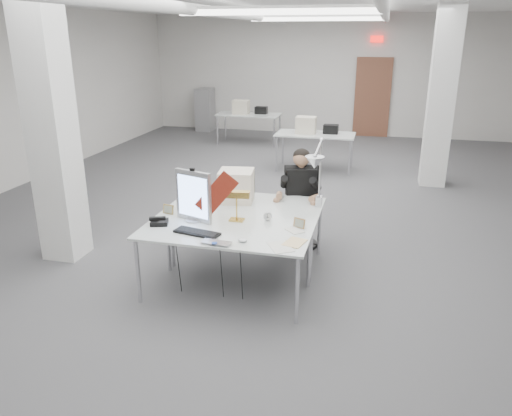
{
  "coord_description": "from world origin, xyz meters",
  "views": [
    {
      "loc": [
        1.5,
        -7.12,
        2.72
      ],
      "look_at": [
        0.21,
        -2.0,
        0.85
      ],
      "focal_mm": 35.0,
      "sensor_mm": 36.0,
      "label": 1
    }
  ],
  "objects": [
    {
      "name": "desk_clock",
      "position": [
        0.37,
        -2.11,
        0.81
      ],
      "size": [
        0.1,
        0.06,
        0.09
      ],
      "primitive_type": "cylinder",
      "rotation": [
        1.57,
        0.0,
        0.42
      ],
      "color": "#B7B7BC",
      "rests_on": "desk_main"
    },
    {
      "name": "filing_cabinet",
      "position": [
        -3.5,
        6.65,
        0.6
      ],
      "size": [
        0.45,
        0.55,
        1.2
      ],
      "primitive_type": "cube",
      "color": "gray",
      "rests_on": "room_shell"
    },
    {
      "name": "desk_phone",
      "position": [
        -0.74,
        -2.51,
        0.78
      ],
      "size": [
        0.23,
        0.22,
        0.05
      ],
      "primitive_type": "cube",
      "rotation": [
        0.0,
        0.0,
        0.32
      ],
      "color": "black",
      "rests_on": "desk_main"
    },
    {
      "name": "beige_monitor",
      "position": [
        -0.16,
        -1.53,
        0.95
      ],
      "size": [
        0.46,
        0.44,
        0.39
      ],
      "primitive_type": "cube",
      "rotation": [
        0.0,
        0.0,
        0.14
      ],
      "color": "beige",
      "rests_on": "desk_second"
    },
    {
      "name": "paper_stack_b",
      "position": [
        0.76,
        -2.64,
        0.76
      ],
      "size": [
        0.24,
        0.29,
        0.01
      ],
      "primitive_type": "cube",
      "rotation": [
        0.0,
        0.0,
        -0.25
      ],
      "color": "#F2CF91",
      "rests_on": "desk_main"
    },
    {
      "name": "picture_frame_right",
      "position": [
        0.74,
        -2.23,
        0.81
      ],
      "size": [
        0.14,
        0.08,
        0.11
      ],
      "primitive_type": "cube",
      "rotation": [
        -0.21,
        0.0,
        -0.37
      ],
      "color": "tan",
      "rests_on": "desk_main"
    },
    {
      "name": "desk_main",
      "position": [
        0.0,
        -2.5,
        0.74
      ],
      "size": [
        1.8,
        0.9,
        0.02
      ],
      "primitive_type": "cube",
      "color": "silver",
      "rests_on": "room_shell"
    },
    {
      "name": "office_chair",
      "position": [
        0.56,
        -1.0,
        0.51
      ],
      "size": [
        0.62,
        0.62,
        1.01
      ],
      "primitive_type": null,
      "rotation": [
        0.0,
        0.0,
        0.28
      ],
      "color": "black",
      "rests_on": "room_shell"
    },
    {
      "name": "seated_person",
      "position": [
        0.56,
        -1.05,
        0.9
      ],
      "size": [
        0.62,
        0.71,
        0.89
      ],
      "primitive_type": null,
      "rotation": [
        0.0,
        0.0,
        0.28
      ],
      "color": "black",
      "rests_on": "office_chair"
    },
    {
      "name": "bg_desk_a",
      "position": [
        0.2,
        3.0,
        0.74
      ],
      "size": [
        1.6,
        0.8,
        0.02
      ],
      "primitive_type": "cube",
      "color": "silver",
      "rests_on": "room_shell"
    },
    {
      "name": "monitor",
      "position": [
        -0.42,
        -2.3,
        1.04
      ],
      "size": [
        0.45,
        0.19,
        0.57
      ],
      "primitive_type": "cube",
      "rotation": [
        0.0,
        0.0,
        -0.32
      ],
      "color": "#AEAEB3",
      "rests_on": "desk_main"
    },
    {
      "name": "desk_second",
      "position": [
        0.0,
        -1.6,
        0.74
      ],
      "size": [
        1.8,
        0.9,
        0.02
      ],
      "primitive_type": "cube",
      "color": "silver",
      "rests_on": "room_shell"
    },
    {
      "name": "paper_stack_a",
      "position": [
        0.65,
        -2.78,
        0.76
      ],
      "size": [
        0.31,
        0.34,
        0.01
      ],
      "primitive_type": "cube",
      "rotation": [
        0.0,
        0.0,
        0.54
      ],
      "color": "silver",
      "rests_on": "desk_main"
    },
    {
      "name": "laptop",
      "position": [
        0.02,
        -2.91,
        0.77
      ],
      "size": [
        0.32,
        0.22,
        0.02
      ],
      "primitive_type": "imported",
      "rotation": [
        0.0,
        0.0,
        -0.1
      ],
      "color": "#ACACB1",
      "rests_on": "desk_main"
    },
    {
      "name": "room_shell",
      "position": [
        0.04,
        0.13,
        1.69
      ],
      "size": [
        10.04,
        14.04,
        3.24
      ],
      "color": "#48484A",
      "rests_on": "ground"
    },
    {
      "name": "architect_lamp",
      "position": [
        0.85,
        -1.73,
        1.16
      ],
      "size": [
        0.32,
        0.65,
        0.81
      ],
      "primitive_type": null,
      "rotation": [
        0.0,
        0.0,
        0.18
      ],
      "color": "silver",
      "rests_on": "desk_second"
    },
    {
      "name": "bg_desk_b",
      "position": [
        -1.8,
        5.2,
        0.74
      ],
      "size": [
        1.6,
        0.8,
        0.02
      ],
      "primitive_type": "cube",
      "color": "silver",
      "rests_on": "room_shell"
    },
    {
      "name": "bankers_lamp",
      "position": [
        0.04,
        -2.19,
        0.94
      ],
      "size": [
        0.34,
        0.17,
        0.37
      ],
      "primitive_type": null,
      "rotation": [
        0.0,
        0.0,
        0.13
      ],
      "color": "gold",
      "rests_on": "desk_main"
    },
    {
      "name": "paper_stack_c",
      "position": [
        0.71,
        -2.33,
        0.76
      ],
      "size": [
        0.22,
        0.22,
        0.01
      ],
      "primitive_type": "cube",
      "rotation": [
        0.0,
        0.0,
        -0.79
      ],
      "color": "silver",
      "rests_on": "desk_main"
    },
    {
      "name": "picture_frame_left",
      "position": [
        -0.79,
        -2.17,
        0.81
      ],
      "size": [
        0.14,
        0.06,
        0.11
      ],
      "primitive_type": "cube",
      "rotation": [
        -0.21,
        0.0,
        -0.2
      ],
      "color": "tan",
      "rests_on": "desk_main"
    },
    {
      "name": "keyboard",
      "position": [
        -0.26,
        -2.66,
        0.77
      ],
      "size": [
        0.51,
        0.26,
        0.02
      ],
      "primitive_type": "cube",
      "rotation": [
        0.0,
        0.0,
        -0.2
      ],
      "color": "black",
      "rests_on": "desk_main"
    },
    {
      "name": "mouse",
      "position": [
        0.26,
        -2.75,
        0.77
      ],
      "size": [
        0.11,
        0.09,
        0.04
      ],
      "primitive_type": "ellipsoid",
      "rotation": [
        0.0,
        0.0,
        -0.33
      ],
      "color": "silver",
      "rests_on": "desk_main"
    },
    {
      "name": "pennant",
      "position": [
        -0.14,
        -2.34,
        1.09
      ],
      "size": [
        0.48,
        0.1,
        0.52
      ],
      "primitive_type": "cube",
      "rotation": [
        0.0,
        -0.87,
        0.17
      ],
      "color": "maroon",
      "rests_on": "monitor"
    }
  ]
}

